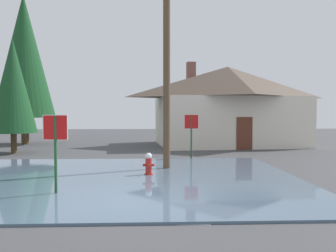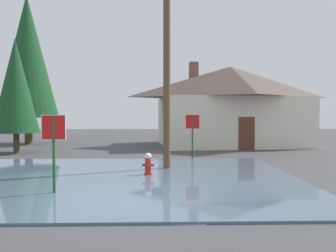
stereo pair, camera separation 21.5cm
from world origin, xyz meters
name	(u,v)px [view 2 (the right image)]	position (x,y,z in m)	size (l,w,h in m)	color
ground_plane	(128,205)	(0.00, 0.00, -0.05)	(80.00, 80.00, 0.10)	#424244
flood_puddle	(117,179)	(-0.63, 3.22, 0.03)	(12.30, 10.09, 0.07)	#4C6075
lane_stop_bar	(110,222)	(-0.26, -1.61, 0.00)	(3.98, 0.30, 0.01)	silver
stop_sign_near	(54,138)	(-2.13, 0.95, 1.59)	(0.70, 0.11, 2.23)	#1E4C28
fire_hydrant	(148,165)	(0.40, 3.83, 0.41)	(0.42, 0.36, 0.84)	#AD231E
utility_pole	(167,61)	(1.11, 5.29, 4.33)	(1.60, 0.28, 8.30)	brown
stop_sign_far	(192,127)	(2.45, 8.58, 1.56)	(0.71, 0.08, 2.19)	#1E4C28
house	(230,104)	(5.80, 16.11, 2.84)	(10.85, 8.33, 5.90)	silver
pine_tree_tall_left	(16,86)	(-7.18, 11.39, 3.77)	(2.57, 2.57, 6.42)	#4C3823
pine_tree_mid_left	(27,56)	(-8.57, 17.23, 6.28)	(4.27, 4.27, 10.67)	#4C3823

